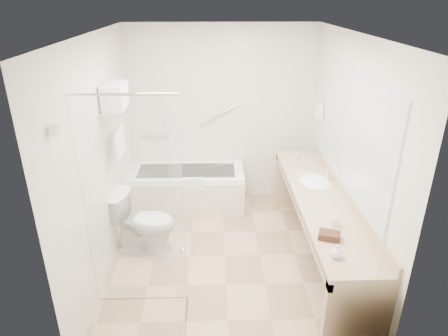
{
  "coord_description": "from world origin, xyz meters",
  "views": [
    {
      "loc": [
        -0.12,
        -3.9,
        2.85
      ],
      "look_at": [
        0.0,
        0.3,
        1.0
      ],
      "focal_mm": 32.0,
      "sensor_mm": 36.0,
      "label": 1
    }
  ],
  "objects_px": {
    "bathtub": "(187,188)",
    "amenity_basket": "(329,236)",
    "toilet": "(144,222)",
    "water_bottle_left": "(303,172)",
    "vanity_counter": "(319,214)"
  },
  "relations": [
    {
      "from": "bathtub",
      "to": "amenity_basket",
      "type": "height_order",
      "value": "amenity_basket"
    },
    {
      "from": "bathtub",
      "to": "toilet",
      "type": "xyz_separation_m",
      "value": [
        -0.45,
        -1.07,
        0.09
      ]
    },
    {
      "from": "bathtub",
      "to": "amenity_basket",
      "type": "relative_size",
      "value": 8.53
    },
    {
      "from": "bathtub",
      "to": "water_bottle_left",
      "type": "height_order",
      "value": "water_bottle_left"
    },
    {
      "from": "toilet",
      "to": "water_bottle_left",
      "type": "height_order",
      "value": "water_bottle_left"
    },
    {
      "from": "amenity_basket",
      "to": "water_bottle_left",
      "type": "relative_size",
      "value": 1.02
    },
    {
      "from": "amenity_basket",
      "to": "vanity_counter",
      "type": "bearing_deg",
      "value": 80.91
    },
    {
      "from": "toilet",
      "to": "amenity_basket",
      "type": "bearing_deg",
      "value": -110.27
    },
    {
      "from": "toilet",
      "to": "water_bottle_left",
      "type": "xyz_separation_m",
      "value": [
        1.88,
        0.14,
        0.56
      ]
    },
    {
      "from": "toilet",
      "to": "vanity_counter",
      "type": "bearing_deg",
      "value": -88.51
    },
    {
      "from": "bathtub",
      "to": "water_bottle_left",
      "type": "xyz_separation_m",
      "value": [
        1.42,
        -0.93,
        0.66
      ]
    },
    {
      "from": "amenity_basket",
      "to": "water_bottle_left",
      "type": "xyz_separation_m",
      "value": [
        0.03,
        1.25,
        0.05
      ]
    },
    {
      "from": "vanity_counter",
      "to": "water_bottle_left",
      "type": "bearing_deg",
      "value": 102.11
    },
    {
      "from": "vanity_counter",
      "to": "toilet",
      "type": "bearing_deg",
      "value": 170.79
    },
    {
      "from": "bathtub",
      "to": "water_bottle_left",
      "type": "relative_size",
      "value": 8.7
    }
  ]
}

